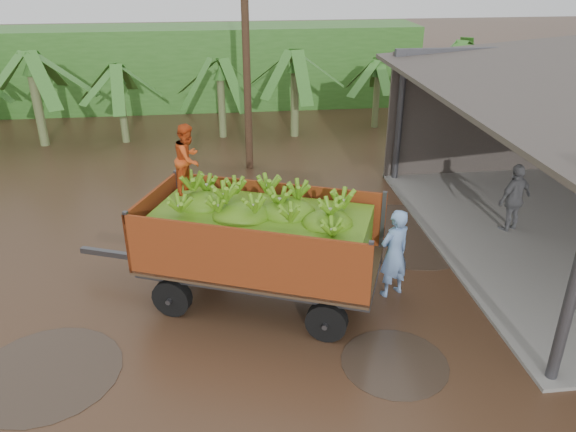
{
  "coord_description": "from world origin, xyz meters",
  "views": [
    {
      "loc": [
        -0.12,
        -10.66,
        6.78
      ],
      "look_at": [
        1.14,
        -0.1,
        1.68
      ],
      "focal_mm": 35.0,
      "sensor_mm": 36.0,
      "label": 1
    }
  ],
  "objects_px": {
    "man_blue": "(394,253)",
    "man_grey": "(514,199)",
    "banana_trailer": "(260,238)",
    "utility_pole": "(246,45)"
  },
  "relations": [
    {
      "from": "banana_trailer",
      "to": "man_grey",
      "type": "bearing_deg",
      "value": 40.78
    },
    {
      "from": "man_blue",
      "to": "utility_pole",
      "type": "relative_size",
      "value": 0.25
    },
    {
      "from": "man_blue",
      "to": "man_grey",
      "type": "relative_size",
      "value": 1.06
    },
    {
      "from": "man_blue",
      "to": "utility_pole",
      "type": "xyz_separation_m",
      "value": [
        -2.59,
        8.11,
        3.04
      ]
    },
    {
      "from": "banana_trailer",
      "to": "man_blue",
      "type": "distance_m",
      "value": 2.84
    },
    {
      "from": "banana_trailer",
      "to": "utility_pole",
      "type": "xyz_separation_m",
      "value": [
        0.21,
        7.96,
        2.59
      ]
    },
    {
      "from": "man_blue",
      "to": "man_grey",
      "type": "distance_m",
      "value": 4.65
    },
    {
      "from": "man_blue",
      "to": "utility_pole",
      "type": "distance_m",
      "value": 9.04
    },
    {
      "from": "utility_pole",
      "to": "man_blue",
      "type": "bearing_deg",
      "value": -72.27
    },
    {
      "from": "banana_trailer",
      "to": "utility_pole",
      "type": "distance_m",
      "value": 8.38
    }
  ]
}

